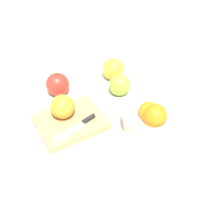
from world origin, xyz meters
The scene contains 8 objects.
ground_plane centered at (0.00, 0.00, 0.00)m, with size 2.40×2.40×0.00m, color silver.
bowl centered at (-0.16, 0.16, 0.04)m, with size 0.17×0.17×0.10m.
cutting_board centered at (0.07, 0.07, 0.01)m, with size 0.21×0.17×0.02m, color tan.
orange_on_board centered at (0.08, 0.04, 0.06)m, with size 0.08×0.08×0.08m, color orange.
knife centered at (0.04, 0.10, 0.03)m, with size 0.15×0.08×0.01m.
apple_front_left centered at (-0.14, -0.13, 0.04)m, with size 0.08×0.08×0.08m, color gold.
apple_front_left_2 centered at (-0.13, -0.03, 0.04)m, with size 0.08×0.08×0.08m, color #8EB738.
apple_front_right centered at (0.07, -0.10, 0.04)m, with size 0.08×0.08×0.08m, color red.
Camera 1 is at (0.15, 0.73, 0.65)m, focal length 45.84 mm.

